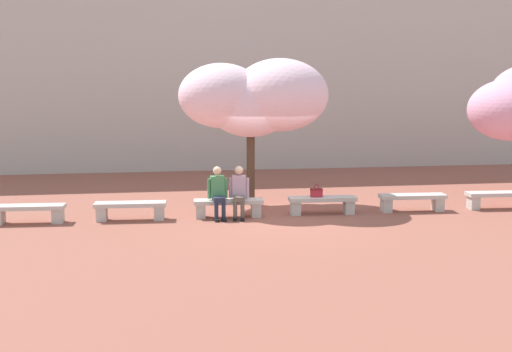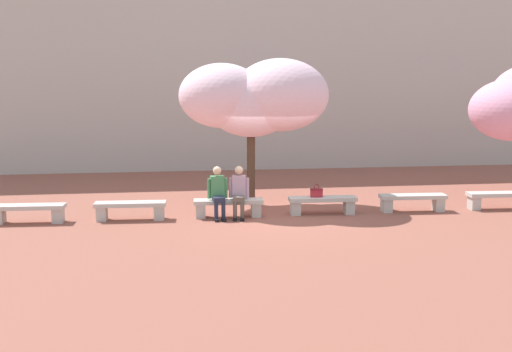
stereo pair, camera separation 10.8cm
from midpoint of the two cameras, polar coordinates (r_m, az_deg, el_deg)
ground_plane at (r=15.30m, az=1.70°, el=-3.78°), size 100.00×100.00×0.00m
building_facade at (r=24.40m, az=-2.03°, el=10.69°), size 28.00×4.00×8.05m
stone_bench_west_end at (r=15.46m, az=-21.08°, el=-3.14°), size 1.75×0.50×0.45m
stone_bench_near_west at (r=15.08m, az=-12.07°, el=-3.01°), size 1.75×0.50×0.45m
stone_bench_center at (r=15.09m, az=-2.84°, el=-2.80°), size 1.75×0.50×0.45m
stone_bench_near_east at (r=15.48m, az=6.14°, el=-2.53°), size 1.75×0.50×0.45m
stone_bench_east_end at (r=16.23m, az=14.48°, el=-2.22°), size 1.75×0.50×0.45m
stone_bench_far_east at (r=17.29m, az=21.95°, el=-1.91°), size 1.75×0.50×0.45m
person_seated_left at (r=14.94m, az=-3.86°, el=-1.39°), size 0.51×0.70×1.29m
person_seated_right at (r=14.98m, az=-1.84°, el=-1.34°), size 0.51×0.71×1.29m
handbag at (r=15.40m, az=5.58°, el=-1.53°), size 0.30×0.15×0.34m
cherry_tree_main at (r=16.23m, az=-0.36°, el=7.43°), size 4.03×2.51×3.99m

